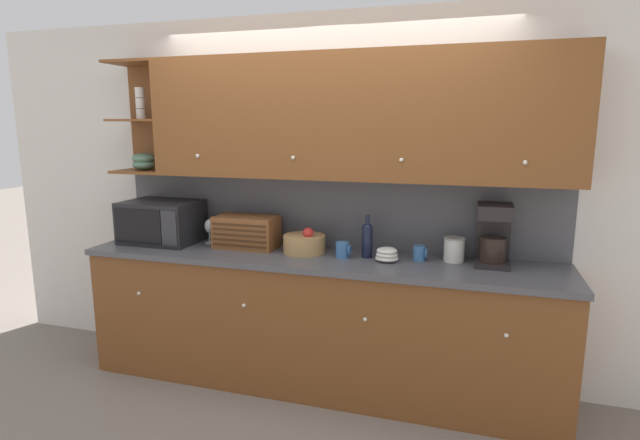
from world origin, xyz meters
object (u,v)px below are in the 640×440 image
Objects in this scene: bowl_stack_on_counter at (387,255)px; mug at (420,253)px; bread_box at (247,232)px; wine_bottle at (367,238)px; storage_canister at (454,249)px; mug_blue_second at (343,250)px; wine_glass at (209,227)px; microwave at (162,222)px; coffee_maker at (494,234)px; fruit_basket at (304,243)px.

mug is at bearing 21.07° from bowl_stack_on_counter.
bread_box is 1.55× the size of wine_bottle.
mug_blue_second is at bearing -169.73° from storage_canister.
bread_box reaches higher than mug.
mug is 0.23m from storage_canister.
microwave is at bearing -168.07° from wine_glass.
bread_box reaches higher than mug_blue_second.
coffee_maker is (0.96, 0.13, 0.15)m from mug_blue_second.
fruit_basket is at bearing 174.27° from bowl_stack_on_counter.
storage_canister is (0.57, 0.07, -0.05)m from wine_bottle.
mug is at bearing 0.07° from bread_box.
mug_blue_second is at bearing -172.46° from coffee_maker.
fruit_basket is 0.80m from mug.
bowl_stack_on_counter is at bearing -168.87° from coffee_maker.
microwave reaches higher than mug_blue_second.
wine_glass is 0.40× the size of bread_box.
storage_canister is (2.16, 0.08, -0.08)m from microwave.
bread_box is at bearing -8.18° from wine_glass.
bowl_stack_on_counter is 0.22m from mug.
coffee_maker is at bearing -0.88° from storage_canister.
microwave is 1.94m from mug.
storage_canister is (0.42, 0.13, 0.04)m from bowl_stack_on_counter.
bread_box is 1.46m from storage_canister.
storage_canister is (1.01, 0.07, 0.01)m from fruit_basket.
wine_bottle is (0.45, 0.01, 0.07)m from fruit_basket.
wine_bottle is at bearing 0.59° from microwave.
mug is at bearing 0.88° from microwave.
wine_glass is at bearing 174.81° from bowl_stack_on_counter.
mug_blue_second is 0.37× the size of wine_bottle.
mug is (1.94, 0.03, -0.11)m from microwave.
fruit_basket is 2.74× the size of mug_blue_second.
mug is (1.58, -0.05, -0.07)m from wine_glass.
coffee_maker reaches higher than fruit_basket.
microwave is 1.88× the size of fruit_basket.
microwave is 1.44m from mug_blue_second.
fruit_basket is (0.45, -0.02, -0.05)m from bread_box.
microwave is at bearing -178.07° from coffee_maker.
wine_glass is at bearing -179.74° from storage_canister.
mug is 0.48m from coffee_maker.
bowl_stack_on_counter is at bearing -5.19° from wine_glass.
storage_canister is at bearing 10.27° from mug_blue_second.
bread_box is at bearing 2.34° from microwave.
coffee_maker reaches higher than storage_canister.
mug_blue_second is (0.29, -0.06, -0.01)m from fruit_basket.
mug is (0.20, 0.08, 0.01)m from bowl_stack_on_counter.
wine_glass is 1.17× the size of bowl_stack_on_counter.
fruit_basket is 1.92× the size of bowl_stack_on_counter.
mug_blue_second is (1.44, -0.05, -0.10)m from microwave.
bread_box is at bearing 174.27° from mug_blue_second.
mug_blue_second is 0.70× the size of bowl_stack_on_counter.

